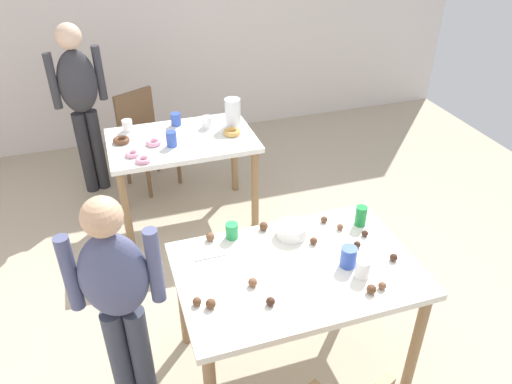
{
  "coord_description": "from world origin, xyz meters",
  "views": [
    {
      "loc": [
        -0.83,
        -1.98,
        2.49
      ],
      "look_at": [
        -0.07,
        0.36,
        0.9
      ],
      "focal_mm": 34.76,
      "sensor_mm": 36.0,
      "label": 1
    }
  ],
  "objects_px": {
    "dining_table_far": "(183,151)",
    "chair_far_table": "(144,133)",
    "person_girl_near": "(118,296)",
    "person_adult_far": "(80,97)",
    "pitcher_far": "(233,113)",
    "mixing_bowl": "(291,230)",
    "dining_table_near": "(296,281)",
    "soda_can": "(361,216)"
  },
  "relations": [
    {
      "from": "person_girl_near",
      "to": "mixing_bowl",
      "type": "distance_m",
      "value": 1.01
    },
    {
      "from": "person_girl_near",
      "to": "mixing_bowl",
      "type": "bearing_deg",
      "value": 13.56
    },
    {
      "from": "dining_table_far",
      "to": "pitcher_far",
      "type": "bearing_deg",
      "value": 10.77
    },
    {
      "from": "dining_table_near",
      "to": "person_girl_near",
      "type": "xyz_separation_m",
      "value": [
        -0.91,
        0.03,
        0.14
      ]
    },
    {
      "from": "person_girl_near",
      "to": "pitcher_far",
      "type": "bearing_deg",
      "value": 58.57
    },
    {
      "from": "person_girl_near",
      "to": "soda_can",
      "type": "height_order",
      "value": "person_girl_near"
    },
    {
      "from": "dining_table_near",
      "to": "person_girl_near",
      "type": "bearing_deg",
      "value": 178.21
    },
    {
      "from": "person_girl_near",
      "to": "pitcher_far",
      "type": "xyz_separation_m",
      "value": [
        1.06,
        1.73,
        0.07
      ]
    },
    {
      "from": "dining_table_far",
      "to": "mixing_bowl",
      "type": "distance_m",
      "value": 1.47
    },
    {
      "from": "soda_can",
      "to": "pitcher_far",
      "type": "xyz_separation_m",
      "value": [
        -0.34,
        1.53,
        0.06
      ]
    },
    {
      "from": "person_girl_near",
      "to": "chair_far_table",
      "type": "bearing_deg",
      "value": 80.65
    },
    {
      "from": "dining_table_far",
      "to": "chair_far_table",
      "type": "distance_m",
      "value": 0.76
    },
    {
      "from": "dining_table_near",
      "to": "mixing_bowl",
      "type": "bearing_deg",
      "value": 74.87
    },
    {
      "from": "dining_table_near",
      "to": "person_girl_near",
      "type": "height_order",
      "value": "person_girl_near"
    },
    {
      "from": "person_adult_far",
      "to": "dining_table_far",
      "type": "bearing_deg",
      "value": -45.38
    },
    {
      "from": "person_girl_near",
      "to": "person_adult_far",
      "type": "distance_m",
      "value": 2.37
    },
    {
      "from": "mixing_bowl",
      "to": "pitcher_far",
      "type": "height_order",
      "value": "pitcher_far"
    },
    {
      "from": "dining_table_near",
      "to": "pitcher_far",
      "type": "height_order",
      "value": "pitcher_far"
    },
    {
      "from": "person_adult_far",
      "to": "person_girl_near",
      "type": "bearing_deg",
      "value": -87.82
    },
    {
      "from": "dining_table_near",
      "to": "chair_far_table",
      "type": "relative_size",
      "value": 1.44
    },
    {
      "from": "dining_table_near",
      "to": "person_girl_near",
      "type": "relative_size",
      "value": 0.93
    },
    {
      "from": "mixing_bowl",
      "to": "person_girl_near",
      "type": "bearing_deg",
      "value": -166.44
    },
    {
      "from": "person_girl_near",
      "to": "pitcher_far",
      "type": "height_order",
      "value": "person_girl_near"
    },
    {
      "from": "chair_far_table",
      "to": "mixing_bowl",
      "type": "distance_m",
      "value": 2.22
    },
    {
      "from": "pitcher_far",
      "to": "soda_can",
      "type": "bearing_deg",
      "value": -77.39
    },
    {
      "from": "mixing_bowl",
      "to": "soda_can",
      "type": "bearing_deg",
      "value": -3.75
    },
    {
      "from": "chair_far_table",
      "to": "pitcher_far",
      "type": "xyz_separation_m",
      "value": [
        0.67,
        -0.62,
        0.37
      ]
    },
    {
      "from": "mixing_bowl",
      "to": "pitcher_far",
      "type": "bearing_deg",
      "value": 86.93
    },
    {
      "from": "dining_table_near",
      "to": "dining_table_far",
      "type": "distance_m",
      "value": 1.7
    },
    {
      "from": "dining_table_near",
      "to": "dining_table_far",
      "type": "relative_size",
      "value": 1.11
    },
    {
      "from": "pitcher_far",
      "to": "mixing_bowl",
      "type": "bearing_deg",
      "value": -93.07
    },
    {
      "from": "dining_table_near",
      "to": "chair_far_table",
      "type": "xyz_separation_m",
      "value": [
        -0.52,
        2.39,
        -0.16
      ]
    },
    {
      "from": "person_girl_near",
      "to": "dining_table_far",
      "type": "bearing_deg",
      "value": 69.48
    },
    {
      "from": "pitcher_far",
      "to": "chair_far_table",
      "type": "bearing_deg",
      "value": 137.07
    },
    {
      "from": "person_girl_near",
      "to": "dining_table_near",
      "type": "bearing_deg",
      "value": -1.79
    },
    {
      "from": "soda_can",
      "to": "pitcher_far",
      "type": "distance_m",
      "value": 1.56
    },
    {
      "from": "mixing_bowl",
      "to": "pitcher_far",
      "type": "distance_m",
      "value": 1.5
    },
    {
      "from": "pitcher_far",
      "to": "dining_table_far",
      "type": "bearing_deg",
      "value": -169.23
    },
    {
      "from": "chair_far_table",
      "to": "person_adult_far",
      "type": "relative_size",
      "value": 0.57
    },
    {
      "from": "person_adult_far",
      "to": "pitcher_far",
      "type": "bearing_deg",
      "value": -28.83
    },
    {
      "from": "chair_far_table",
      "to": "soda_can",
      "type": "xyz_separation_m",
      "value": [
        1.01,
        -2.15,
        0.31
      ]
    },
    {
      "from": "dining_table_near",
      "to": "dining_table_far",
      "type": "xyz_separation_m",
      "value": [
        -0.29,
        1.68,
        -0.02
      ]
    }
  ]
}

